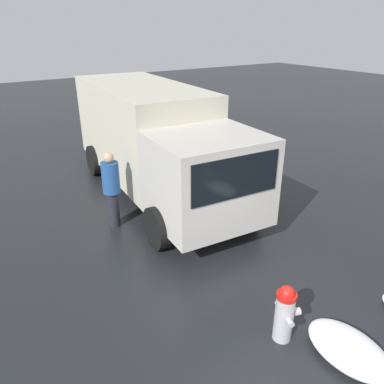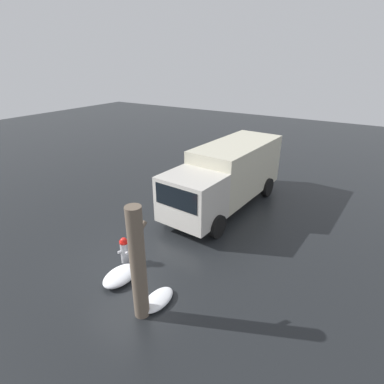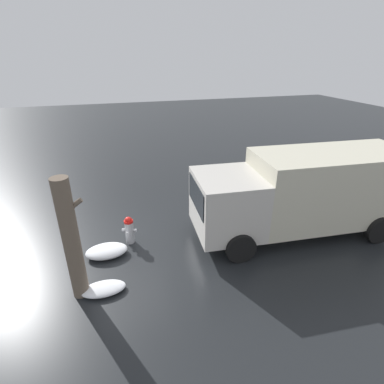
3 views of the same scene
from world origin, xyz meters
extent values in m
plane|color=black|center=(0.00, 0.00, 0.00)|extent=(60.00, 60.00, 0.00)
cylinder|color=#B7B7BC|center=(0.00, 0.00, 0.37)|extent=(0.27, 0.27, 0.74)
cylinder|color=red|center=(0.00, 0.00, 0.78)|extent=(0.29, 0.29, 0.07)
sphere|color=red|center=(0.00, 0.00, 0.82)|extent=(0.23, 0.23, 0.23)
cylinder|color=#B7B7BC|center=(-0.07, -0.17, 0.46)|extent=(0.14, 0.13, 0.11)
cylinder|color=#B7B7BC|center=(0.17, -0.07, 0.46)|extent=(0.13, 0.12, 0.09)
cylinder|color=#B7B7BC|center=(-0.17, 0.07, 0.46)|extent=(0.13, 0.12, 0.09)
cylinder|color=#6B5B4C|center=(-1.43, -1.95, 1.60)|extent=(0.40, 0.40, 3.19)
cylinder|color=#6B5B4C|center=(-1.25, -1.95, 2.49)|extent=(0.45, 0.11, 0.36)
cube|color=beige|center=(2.99, -0.75, 1.36)|extent=(2.09, 2.34, 1.81)
cube|color=black|center=(2.01, -0.68, 1.72)|extent=(0.16, 1.85, 0.80)
cube|color=beige|center=(6.48, -1.01, 1.61)|extent=(5.21, 2.57, 2.32)
cylinder|color=black|center=(3.00, -1.86, 0.45)|extent=(0.92, 0.34, 0.90)
cylinder|color=black|center=(3.16, 0.34, 0.45)|extent=(0.92, 0.34, 0.90)
cylinder|color=black|center=(7.66, -2.20, 0.45)|extent=(0.92, 0.34, 0.90)
cylinder|color=black|center=(7.82, 0.00, 0.45)|extent=(0.92, 0.34, 0.90)
cylinder|color=#23232D|center=(4.51, 0.75, 0.42)|extent=(0.26, 0.26, 0.83)
cylinder|color=#234C8C|center=(4.51, 0.75, 1.18)|extent=(0.38, 0.38, 0.69)
sphere|color=tan|center=(4.51, 0.75, 1.64)|extent=(0.23, 0.23, 0.23)
ellipsoid|color=white|center=(-0.88, -2.06, 0.10)|extent=(1.12, 0.61, 0.20)
ellipsoid|color=white|center=(-0.75, -0.50, 0.15)|extent=(1.23, 0.79, 0.31)
camera|label=1|loc=(-2.75, 3.38, 4.26)|focal=35.00mm
camera|label=2|loc=(-5.79, -6.24, 6.21)|focal=28.00mm
camera|label=3|loc=(-0.36, -8.34, 5.60)|focal=28.00mm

